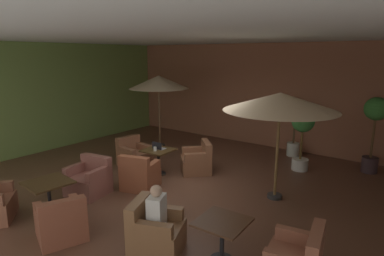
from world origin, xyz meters
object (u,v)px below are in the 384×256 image
at_px(armchair_mid_center_north, 89,180).
at_px(armchair_front_right_north, 155,232).
at_px(cafe_table_mid_center, 48,187).
at_px(potted_tree_mid_left, 375,123).
at_px(iced_drink_cup, 155,149).
at_px(cafe_table_front_right, 222,230).
at_px(armchair_front_left_east, 197,161).
at_px(cafe_table_front_left, 158,155).
at_px(potted_tree_left_corner, 302,131).
at_px(potted_tree_mid_right, 295,120).
at_px(armchair_front_left_north, 140,176).
at_px(patron_blue_shirt, 157,208).
at_px(open_laptop, 158,147).
at_px(patio_umbrella_tall_red, 280,102).
at_px(armchair_front_left_south, 134,155).
at_px(patio_umbrella_center_beige, 159,83).
at_px(armchair_mid_center_south, 61,222).

bearing_deg(armchair_mid_center_north, armchair_front_right_north, -15.31).
xyz_separation_m(cafe_table_mid_center, potted_tree_mid_left, (4.71, 6.38, 0.80)).
distance_m(armchair_front_right_north, iced_drink_cup, 3.39).
xyz_separation_m(cafe_table_front_right, potted_tree_mid_left, (1.17, 5.65, 0.84)).
xyz_separation_m(armchair_front_left_east, iced_drink_cup, (-0.73, -0.86, 0.41)).
xyz_separation_m(cafe_table_front_left, potted_tree_left_corner, (2.91, 2.53, 0.58)).
bearing_deg(armchair_mid_center_north, cafe_table_front_right, -5.09).
relative_size(armchair_front_left_east, cafe_table_front_right, 1.44).
bearing_deg(cafe_table_front_left, armchair_front_left_east, 44.31).
distance_m(cafe_table_mid_center, potted_tree_mid_right, 7.10).
relative_size(armchair_front_left_north, potted_tree_mid_right, 0.54).
height_order(armchair_front_right_north, patron_blue_shirt, patron_blue_shirt).
xyz_separation_m(patron_blue_shirt, open_laptop, (-2.36, 2.63, -0.03)).
bearing_deg(patron_blue_shirt, cafe_table_front_left, 131.95).
xyz_separation_m(patio_umbrella_tall_red, potted_tree_left_corner, (-0.16, 2.11, -1.03)).
bearing_deg(cafe_table_front_left, armchair_front_left_south, 174.44).
bearing_deg(patio_umbrella_center_beige, armchair_mid_center_south, -64.65).
height_order(patio_umbrella_tall_red, patio_umbrella_center_beige, patio_umbrella_center_beige).
height_order(cafe_table_mid_center, patio_umbrella_center_beige, patio_umbrella_center_beige).
bearing_deg(cafe_table_front_right, potted_tree_mid_right, 99.57).
bearing_deg(potted_tree_mid_right, potted_tree_mid_left, -5.87).
bearing_deg(armchair_mid_center_south, patron_blue_shirt, 24.36).
xyz_separation_m(patio_umbrella_center_beige, patron_blue_shirt, (4.07, -4.58, -1.44)).
bearing_deg(open_laptop, potted_tree_left_corner, 40.38).
bearing_deg(potted_tree_mid_left, open_laptop, -142.72).
bearing_deg(armchair_front_left_east, potted_tree_mid_left, 36.26).
bearing_deg(cafe_table_mid_center, armchair_front_left_north, 74.27).
distance_m(armchair_front_left_east, potted_tree_left_corner, 2.93).
height_order(patron_blue_shirt, iced_drink_cup, patron_blue_shirt).
relative_size(patron_blue_shirt, iced_drink_cup, 6.20).
xyz_separation_m(armchair_front_left_south, cafe_table_front_right, (4.32, -2.30, 0.23)).
bearing_deg(armchair_front_right_north, potted_tree_mid_left, 70.29).
bearing_deg(armchair_mid_center_north, armchair_front_left_south, 107.33).
bearing_deg(cafe_table_front_right, iced_drink_cup, 147.83).
bearing_deg(patio_umbrella_tall_red, armchair_front_left_south, -175.59).
height_order(cafe_table_front_left, patio_umbrella_tall_red, patio_umbrella_tall_red).
bearing_deg(patio_umbrella_center_beige, cafe_table_front_right, -39.73).
distance_m(potted_tree_left_corner, potted_tree_mid_left, 1.83).
bearing_deg(armchair_front_right_north, armchair_front_left_east, 114.99).
height_order(armchair_mid_center_south, open_laptop, open_laptop).
relative_size(armchair_front_left_south, potted_tree_left_corner, 0.51).
bearing_deg(armchair_mid_center_south, cafe_table_mid_center, 159.30).
bearing_deg(potted_tree_left_corner, open_laptop, -139.62).
relative_size(armchair_front_left_south, cafe_table_front_right, 1.13).
xyz_separation_m(armchair_mid_center_north, patio_umbrella_center_beige, (-1.32, 3.85, 1.88)).
bearing_deg(armchair_mid_center_north, iced_drink_cup, 76.01).
bearing_deg(cafe_table_front_left, cafe_table_front_right, -33.73).
bearing_deg(armchair_front_left_east, patio_umbrella_center_beige, 153.07).
bearing_deg(armchair_front_left_north, armchair_front_right_north, -39.16).
xyz_separation_m(armchair_front_left_north, iced_drink_cup, (-0.29, 0.85, 0.40)).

